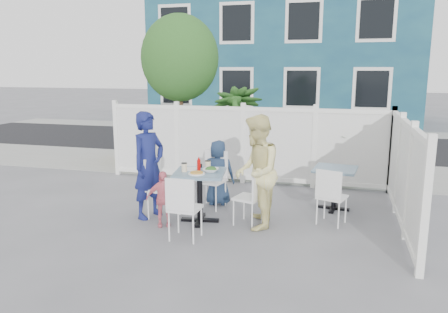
% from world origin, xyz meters
% --- Properties ---
extents(ground, '(80.00, 80.00, 0.00)m').
position_xyz_m(ground, '(0.00, 0.00, 0.00)').
color(ground, slate).
extents(near_sidewalk, '(24.00, 2.60, 0.01)m').
position_xyz_m(near_sidewalk, '(0.00, 3.80, 0.01)').
color(near_sidewalk, gray).
rests_on(near_sidewalk, ground).
extents(street, '(24.00, 5.00, 0.01)m').
position_xyz_m(street, '(0.00, 7.50, 0.00)').
color(street, black).
rests_on(street, ground).
extents(far_sidewalk, '(24.00, 1.60, 0.01)m').
position_xyz_m(far_sidewalk, '(0.00, 10.60, 0.01)').
color(far_sidewalk, gray).
rests_on(far_sidewalk, ground).
extents(building, '(11.00, 6.00, 6.00)m').
position_xyz_m(building, '(-0.50, 14.00, 3.00)').
color(building, navy).
rests_on(building, ground).
extents(fence_back, '(5.86, 0.08, 1.60)m').
position_xyz_m(fence_back, '(0.10, 2.40, 0.78)').
color(fence_back, white).
rests_on(fence_back, ground).
extents(fence_right, '(0.08, 3.66, 1.60)m').
position_xyz_m(fence_right, '(3.00, 0.60, 0.78)').
color(fence_right, white).
rests_on(fence_right, ground).
extents(tree, '(1.80, 1.62, 3.59)m').
position_xyz_m(tree, '(-1.60, 3.30, 2.59)').
color(tree, '#382316').
rests_on(tree, ground).
extents(utility_cabinet, '(0.69, 0.49, 1.27)m').
position_xyz_m(utility_cabinet, '(-3.17, 4.00, 0.63)').
color(utility_cabinet, gold).
rests_on(utility_cabinet, ground).
extents(potted_shrub_a, '(1.53, 1.53, 2.00)m').
position_xyz_m(potted_shrub_a, '(-0.15, 3.10, 1.00)').
color(potted_shrub_a, '#24511A').
rests_on(potted_shrub_a, ground).
extents(potted_shrub_b, '(1.22, 1.37, 1.41)m').
position_xyz_m(potted_shrub_b, '(1.91, 3.00, 0.71)').
color(potted_shrub_b, '#24511A').
rests_on(potted_shrub_b, ground).
extents(main_table, '(0.87, 0.87, 0.81)m').
position_xyz_m(main_table, '(-0.04, -0.07, 0.62)').
color(main_table, '#435E78').
rests_on(main_table, ground).
extents(spare_table, '(0.77, 0.77, 0.73)m').
position_xyz_m(spare_table, '(1.99, 1.09, 0.56)').
color(spare_table, '#435E78').
rests_on(spare_table, ground).
extents(chair_left, '(0.48, 0.50, 0.98)m').
position_xyz_m(chair_left, '(-0.74, -0.02, 0.57)').
color(chair_left, white).
rests_on(chair_left, ground).
extents(chair_right, '(0.47, 0.48, 0.87)m').
position_xyz_m(chair_right, '(0.79, -0.02, 0.51)').
color(chair_right, white).
rests_on(chair_right, ground).
extents(chair_back, '(0.52, 0.51, 0.97)m').
position_xyz_m(chair_back, '(-0.05, 0.73, 0.57)').
color(chair_back, white).
rests_on(chair_back, ground).
extents(chair_near, '(0.43, 0.41, 0.92)m').
position_xyz_m(chair_near, '(-0.02, -0.87, 0.53)').
color(chair_near, white).
rests_on(chair_near, ground).
extents(chair_spare, '(0.50, 0.49, 0.88)m').
position_xyz_m(chair_spare, '(1.94, 0.29, 0.51)').
color(chair_spare, white).
rests_on(chair_spare, ground).
extents(man, '(0.61, 0.73, 1.72)m').
position_xyz_m(man, '(-0.89, -0.06, 0.86)').
color(man, navy).
rests_on(man, ground).
extents(woman, '(0.77, 0.92, 1.71)m').
position_xyz_m(woman, '(0.86, -0.07, 0.86)').
color(woman, yellow).
rests_on(woman, ground).
extents(boy, '(0.61, 0.44, 1.15)m').
position_xyz_m(boy, '(0.00, 0.86, 0.58)').
color(boy, '#1C2D49').
rests_on(boy, ground).
extents(toddler, '(0.54, 0.39, 0.86)m').
position_xyz_m(toddler, '(-0.52, -0.39, 0.43)').
color(toddler, '#E66F80').
rests_on(toddler, ground).
extents(plate_main, '(0.26, 0.26, 0.02)m').
position_xyz_m(plate_main, '(-0.03, -0.23, 0.81)').
color(plate_main, white).
rests_on(plate_main, main_table).
extents(plate_side, '(0.24, 0.24, 0.02)m').
position_xyz_m(plate_side, '(-0.23, 0.05, 0.81)').
color(plate_side, white).
rests_on(plate_side, main_table).
extents(salad_bowl, '(0.24, 0.24, 0.06)m').
position_xyz_m(salad_bowl, '(0.14, -0.05, 0.84)').
color(salad_bowl, white).
rests_on(salad_bowl, main_table).
extents(coffee_cup_a, '(0.09, 0.09, 0.13)m').
position_xyz_m(coffee_cup_a, '(-0.26, -0.13, 0.87)').
color(coffee_cup_a, beige).
rests_on(coffee_cup_a, main_table).
extents(coffee_cup_b, '(0.09, 0.09, 0.13)m').
position_xyz_m(coffee_cup_b, '(0.04, 0.12, 0.87)').
color(coffee_cup_b, beige).
rests_on(coffee_cup_b, main_table).
extents(ketchup_bottle, '(0.05, 0.05, 0.18)m').
position_xyz_m(ketchup_bottle, '(-0.06, -0.03, 0.89)').
color(ketchup_bottle, '#A90604').
rests_on(ketchup_bottle, main_table).
extents(salt_shaker, '(0.03, 0.03, 0.07)m').
position_xyz_m(salt_shaker, '(-0.15, 0.15, 0.84)').
color(salt_shaker, white).
rests_on(salt_shaker, main_table).
extents(pepper_shaker, '(0.03, 0.03, 0.06)m').
position_xyz_m(pepper_shaker, '(-0.10, 0.20, 0.84)').
color(pepper_shaker, black).
rests_on(pepper_shaker, main_table).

